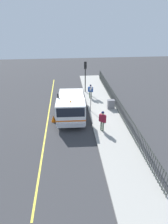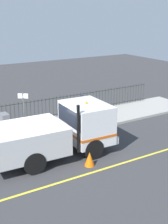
% 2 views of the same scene
% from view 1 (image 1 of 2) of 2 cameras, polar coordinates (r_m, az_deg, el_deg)
% --- Properties ---
extents(ground_plane, '(53.51, 53.51, 0.00)m').
position_cam_1_polar(ground_plane, '(18.54, -2.89, -0.15)').
color(ground_plane, '#38383A').
rests_on(ground_plane, ground).
extents(sidewalk_slab, '(3.07, 24.32, 0.14)m').
position_cam_1_polar(sidewalk_slab, '(18.85, 6.12, 0.44)').
color(sidewalk_slab, '#A3A099').
rests_on(sidewalk_slab, ground).
extents(lane_marking, '(0.12, 21.89, 0.01)m').
position_cam_1_polar(lane_marking, '(18.64, -10.94, -0.51)').
color(lane_marking, yellow).
rests_on(lane_marking, ground).
extents(work_truck, '(2.74, 6.02, 2.65)m').
position_cam_1_polar(work_truck, '(17.07, -4.06, 1.94)').
color(work_truck, white).
rests_on(work_truck, ground).
extents(worker_standing, '(0.55, 0.49, 1.81)m').
position_cam_1_polar(worker_standing, '(14.96, 5.78, -2.15)').
color(worker_standing, maroon).
rests_on(worker_standing, sidewalk_slab).
extents(pedestrian_distant, '(0.59, 0.35, 1.66)m').
position_cam_1_polar(pedestrian_distant, '(21.11, 2.04, 6.91)').
color(pedestrian_distant, '#264C99').
rests_on(pedestrian_distant, sidewalk_slab).
extents(iron_fence, '(0.04, 20.71, 1.32)m').
position_cam_1_polar(iron_fence, '(18.83, 10.28, 2.62)').
color(iron_fence, '#2D332D').
rests_on(iron_fence, sidewalk_slab).
extents(traffic_light_near, '(0.30, 0.21, 3.75)m').
position_cam_1_polar(traffic_light_near, '(22.52, 0.41, 12.71)').
color(traffic_light_near, black).
rests_on(traffic_light_near, sidewalk_slab).
extents(utility_cabinet, '(0.70, 0.41, 0.95)m').
position_cam_1_polar(utility_cabinet, '(19.03, 8.39, 2.41)').
color(utility_cabinet, slate).
rests_on(utility_cabinet, sidewalk_slab).
extents(traffic_cone, '(0.44, 0.44, 0.63)m').
position_cam_1_polar(traffic_cone, '(17.04, -9.47, -2.02)').
color(traffic_cone, orange).
rests_on(traffic_cone, ground).
extents(street_sign, '(0.31, 0.43, 2.60)m').
position_cam_1_polar(street_sign, '(17.86, 2.14, 4.92)').
color(street_sign, '#4C4C4C').
rests_on(street_sign, sidewalk_slab).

